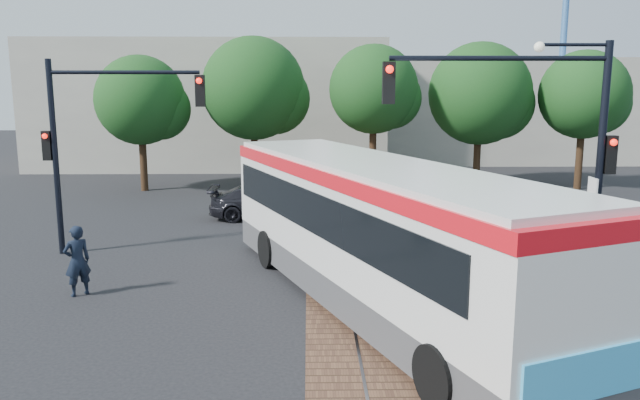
{
  "coord_description": "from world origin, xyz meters",
  "views": [
    {
      "loc": [
        -1.73,
        -15.17,
        5.2
      ],
      "look_at": [
        -1.36,
        4.45,
        1.6
      ],
      "focal_mm": 35.0,
      "sensor_mm": 36.0,
      "label": 1
    }
  ],
  "objects": [
    {
      "name": "traffic_island",
      "position": [
        4.82,
        -0.9,
        0.33
      ],
      "size": [
        2.2,
        5.2,
        1.13
      ],
      "color": "gray",
      "rests_on": "ground"
    },
    {
      "name": "signal_pole_left",
      "position": [
        -8.37,
        4.0,
        3.86
      ],
      "size": [
        4.99,
        0.34,
        6.0
      ],
      "color": "black",
      "rests_on": "ground"
    },
    {
      "name": "parked_car",
      "position": [
        -3.36,
        9.13,
        0.66
      ],
      "size": [
        4.58,
        1.87,
        1.33
      ],
      "primitive_type": "imported",
      "rotation": [
        0.0,
        0.0,
        1.57
      ],
      "color": "black",
      "rests_on": "ground"
    },
    {
      "name": "warehouses",
      "position": [
        -0.53,
        28.75,
        3.81
      ],
      "size": [
        40.0,
        13.0,
        8.0
      ],
      "color": "#ADA899",
      "rests_on": "ground"
    },
    {
      "name": "crane",
      "position": [
        18.0,
        34.0,
        10.88
      ],
      "size": [
        8.0,
        0.5,
        18.0
      ],
      "color": "#3F72B2",
      "rests_on": "ground"
    },
    {
      "name": "city_bus",
      "position": [
        -0.21,
        -0.91,
        1.94
      ],
      "size": [
        7.41,
        13.04,
        3.47
      ],
      "rotation": [
        0.0,
        0.0,
        0.38
      ],
      "color": "#444446",
      "rests_on": "ground"
    },
    {
      "name": "signal_pole_main",
      "position": [
        3.86,
        -0.81,
        4.16
      ],
      "size": [
        5.49,
        0.46,
        6.0
      ],
      "color": "black",
      "rests_on": "ground"
    },
    {
      "name": "officer",
      "position": [
        -7.52,
        -0.04,
        0.9
      ],
      "size": [
        0.78,
        0.75,
        1.8
      ],
      "primitive_type": "imported",
      "rotation": [
        0.0,
        0.0,
        3.82
      ],
      "color": "black",
      "rests_on": "ground"
    },
    {
      "name": "ground",
      "position": [
        0.0,
        0.0,
        0.0
      ],
      "size": [
        120.0,
        120.0,
        0.0
      ],
      "primitive_type": "plane",
      "color": "black",
      "rests_on": "ground"
    },
    {
      "name": "tree_row",
      "position": [
        1.21,
        16.42,
        4.85
      ],
      "size": [
        26.4,
        5.6,
        7.67
      ],
      "color": "#382314",
      "rests_on": "ground"
    },
    {
      "name": "trackbed",
      "position": [
        0.0,
        4.0,
        0.01
      ],
      "size": [
        3.6,
        40.0,
        0.02
      ],
      "color": "brown",
      "rests_on": "ground"
    }
  ]
}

